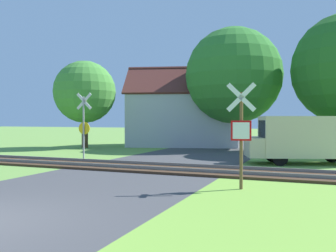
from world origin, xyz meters
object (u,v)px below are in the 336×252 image
at_px(tree_center, 234,76).
at_px(tree_left, 85,92).
at_px(stop_sign_near, 241,130).
at_px(mail_truck, 303,138).
at_px(crossing_sign_far, 84,123).
at_px(house, 183,118).

distance_m(tree_center, tree_left, 10.97).
distance_m(stop_sign_near, tree_center, 16.56).
relative_size(stop_sign_near, mail_truck, 0.61).
distance_m(crossing_sign_far, tree_left, 8.78).
distance_m(crossing_sign_far, house, 11.66).
relative_size(house, mail_truck, 1.86).
distance_m(tree_left, mail_truck, 16.31).
height_order(house, tree_center, tree_center).
height_order(house, tree_left, tree_left).
distance_m(stop_sign_near, crossing_sign_far, 10.44).
height_order(crossing_sign_far, tree_center, tree_center).
xyz_separation_m(stop_sign_near, crossing_sign_far, (-9.08, 5.16, 0.14)).
bearing_deg(crossing_sign_far, house, 79.66).
height_order(stop_sign_near, crossing_sign_far, crossing_sign_far).
bearing_deg(mail_truck, stop_sign_near, 149.73).
height_order(crossing_sign_far, house, house).
xyz_separation_m(stop_sign_near, house, (-7.75, 16.74, 0.46)).
distance_m(house, tree_left, 7.80).
distance_m(house, tree_center, 5.29).
distance_m(stop_sign_near, house, 18.45).
distance_m(stop_sign_near, tree_left, 18.59).
distance_m(stop_sign_near, mail_truck, 7.62).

